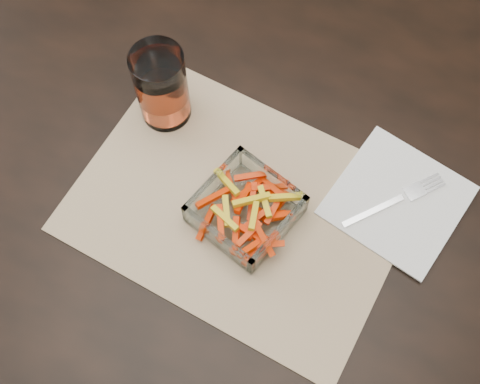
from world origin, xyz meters
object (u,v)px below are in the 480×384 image
(dining_table, at_px, (205,152))
(glass_bowl, at_px, (246,210))
(fork, at_px, (397,200))
(tumbler, at_px, (162,88))

(dining_table, bearing_deg, glass_bowl, -44.29)
(dining_table, distance_m, fork, 0.32)
(glass_bowl, distance_m, fork, 0.22)
(glass_bowl, distance_m, tumbler, 0.21)
(dining_table, xyz_separation_m, tumbler, (-0.06, 0.00, 0.15))
(dining_table, height_order, glass_bowl, glass_bowl)
(dining_table, bearing_deg, fork, -2.17)
(glass_bowl, relative_size, fork, 1.19)
(dining_table, height_order, fork, fork)
(dining_table, distance_m, tumbler, 0.16)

